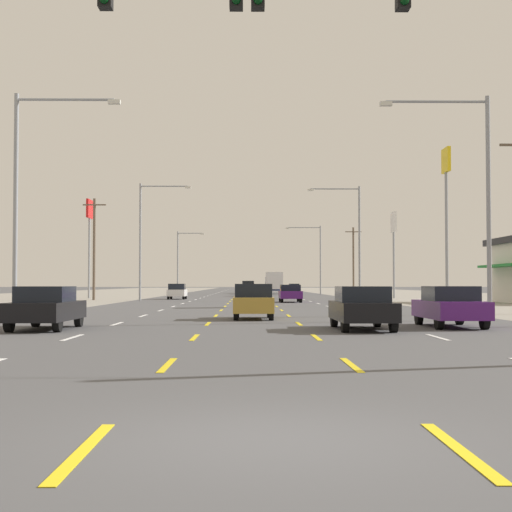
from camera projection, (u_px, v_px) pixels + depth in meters
The scene contains 25 objects.
ground_plane at pixel (250, 300), 73.63m from camera, with size 572.00×572.00×0.00m, color #4C4C4F.
lot_apron_right at pixel (508, 300), 73.90m from camera, with size 28.00×440.00×0.01m, color gray.
lane_markings at pixel (249, 294), 112.10m from camera, with size 10.64×227.60×0.01m.
signal_span_wire at pixel (257, 86), 17.15m from camera, with size 27.01×0.53×9.69m.
sedan_inner_right_nearest at pixel (362, 307), 26.01m from camera, with size 1.80×4.50×1.46m.
sedan_far_left_near at pixel (46, 307), 26.14m from camera, with size 1.80×4.50×1.46m.
sedan_far_right_mid at pixel (450, 306), 27.58m from camera, with size 1.80×4.50×1.46m.
hatchback_center_turn_midfar at pixel (253, 301), 33.76m from camera, with size 1.72×3.90×1.54m.
sedan_inner_right_far at pixel (290, 293), 64.41m from camera, with size 1.80×4.50×1.46m.
hatchback_far_left_farther at pixel (177, 291), 76.81m from camera, with size 1.72×3.90×1.54m.
sedan_center_turn_farthest at pixel (249, 290), 94.64m from camera, with size 1.80×4.50×1.46m.
box_truck_inner_right_distant_a at pixel (274, 282), 115.09m from camera, with size 2.40×7.20×3.23m.
suv_center_turn_distant_b at pixel (248, 287), 122.07m from camera, with size 1.98×4.90×1.98m.
hatchback_far_right_distant_c at pixel (294, 288), 122.18m from camera, with size 1.72×3.90×1.54m.
pole_sign_left_row_2 at pixel (89, 222), 81.75m from camera, with size 0.24×2.49×10.45m.
pole_sign_right_row_1 at pixel (446, 190), 54.60m from camera, with size 0.24×1.76×11.16m.
pole_sign_right_row_2 at pixel (394, 232), 81.82m from camera, with size 0.24×2.28×9.15m.
streetlight_left_row_0 at pixel (27, 187), 33.00m from camera, with size 4.55×0.26×9.71m.
streetlight_right_row_0 at pixel (476, 188), 33.21m from camera, with size 4.76×0.26×9.66m.
streetlight_left_row_1 at pixel (145, 232), 71.29m from camera, with size 4.76×0.26×10.82m.
streetlight_right_row_1 at pixel (354, 234), 71.50m from camera, with size 4.89×0.26×10.60m.
streetlight_left_row_2 at pixel (180, 258), 109.52m from camera, with size 3.83×0.26×8.97m.
streetlight_right_row_2 at pixel (316, 254), 109.75m from camera, with size 5.06×0.26×9.78m.
utility_pole_left_row_1 at pixel (94, 247), 72.82m from camera, with size 2.20×0.26×9.60m.
utility_pole_right_row_2 at pixel (353, 260), 105.07m from camera, with size 2.20×0.26×9.22m.
Camera 1 is at (-0.23, -7.73, 1.55)m, focal length 54.21 mm.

